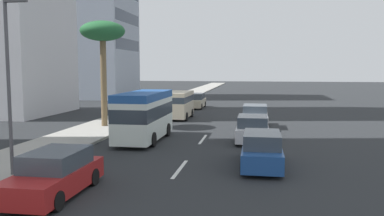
% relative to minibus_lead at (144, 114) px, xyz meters
% --- Properties ---
extents(ground_plane, '(198.00, 198.00, 0.00)m').
position_rel_minibus_lead_xyz_m(ground_plane, '(11.35, -3.44, -1.62)').
color(ground_plane, '#26282B').
extents(sidewalk_right, '(162.00, 3.93, 0.15)m').
position_rel_minibus_lead_xyz_m(sidewalk_right, '(11.35, 4.50, -1.55)').
color(sidewalk_right, '#9E9B93').
rests_on(sidewalk_right, ground_plane).
extents(lane_stripe_mid, '(3.20, 0.16, 0.01)m').
position_rel_minibus_lead_xyz_m(lane_stripe_mid, '(-6.39, -3.44, -1.62)').
color(lane_stripe_mid, silver).
rests_on(lane_stripe_mid, ground_plane).
extents(lane_stripe_far, '(3.20, 0.16, 0.01)m').
position_rel_minibus_lead_xyz_m(lane_stripe_far, '(1.04, -3.44, -1.62)').
color(lane_stripe_far, silver).
rests_on(lane_stripe_far, ground_plane).
extents(minibus_lead, '(6.34, 2.26, 2.96)m').
position_rel_minibus_lead_xyz_m(minibus_lead, '(0.00, 0.00, 0.00)').
color(minibus_lead, silver).
rests_on(minibus_lead, ground_plane).
extents(van_second, '(4.74, 2.17, 2.34)m').
position_rel_minibus_lead_xyz_m(van_second, '(10.82, 0.10, -0.28)').
color(van_second, beige).
rests_on(van_second, ground_plane).
extents(car_third, '(4.58, 1.79, 1.61)m').
position_rel_minibus_lead_xyz_m(car_third, '(20.33, -0.01, -0.86)').
color(car_third, beige).
rests_on(car_third, ground_plane).
extents(car_fourth, '(4.60, 1.79, 1.58)m').
position_rel_minibus_lead_xyz_m(car_fourth, '(-5.37, -6.97, -0.87)').
color(car_fourth, '#1E478C').
rests_on(car_fourth, ground_plane).
extents(car_fifth, '(4.50, 1.93, 1.68)m').
position_rel_minibus_lead_xyz_m(car_fifth, '(6.70, -6.56, -0.83)').
color(car_fifth, silver).
rests_on(car_fifth, ground_plane).
extents(car_sixth, '(4.46, 1.91, 1.55)m').
position_rel_minibus_lead_xyz_m(car_sixth, '(-10.62, 0.14, -0.89)').
color(car_sixth, '#A51E1E').
rests_on(car_sixth, ground_plane).
extents(car_seventh, '(4.38, 1.94, 1.57)m').
position_rel_minibus_lead_xyz_m(car_seventh, '(0.87, -6.48, -0.88)').
color(car_seventh, silver).
rests_on(car_seventh, ground_plane).
extents(pedestrian_near_lamp, '(0.38, 0.33, 1.65)m').
position_rel_minibus_lead_xyz_m(pedestrian_near_lamp, '(9.78, 3.93, -0.57)').
color(pedestrian_near_lamp, beige).
rests_on(pedestrian_near_lamp, sidewalk_right).
extents(palm_tree, '(3.23, 3.23, 7.65)m').
position_rel_minibus_lead_xyz_m(palm_tree, '(4.68, 4.41, 5.17)').
color(palm_tree, brown).
rests_on(palm_tree, sidewalk_right).
extents(street_lamp, '(0.24, 0.97, 7.02)m').
position_rel_minibus_lead_xyz_m(street_lamp, '(-8.84, 2.83, 2.84)').
color(street_lamp, '#4C4C51').
rests_on(street_lamp, sidewalk_right).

